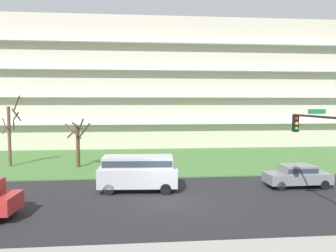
{
  "coord_description": "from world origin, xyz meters",
  "views": [
    {
      "loc": [
        -1.86,
        -18.97,
        5.89
      ],
      "look_at": [
        0.46,
        6.0,
        4.1
      ],
      "focal_mm": 34.74,
      "sensor_mm": 36.0,
      "label": 1
    }
  ],
  "objects_px": {
    "tree_far_left": "(10,132)",
    "tree_left": "(78,141)",
    "traffic_signal_mast": "(328,146)",
    "van_silver_center_right": "(138,170)",
    "sedan_gray_near_left": "(297,175)"
  },
  "relations": [
    {
      "from": "tree_far_left",
      "to": "tree_left",
      "type": "xyz_separation_m",
      "value": [
        6.23,
        -0.98,
        -0.82
      ]
    },
    {
      "from": "tree_far_left",
      "to": "traffic_signal_mast",
      "type": "distance_m",
      "value": 26.32
    },
    {
      "from": "tree_left",
      "to": "van_silver_center_right",
      "type": "relative_size",
      "value": 0.85
    },
    {
      "from": "van_silver_center_right",
      "to": "traffic_signal_mast",
      "type": "xyz_separation_m",
      "value": [
        8.87,
        -7.1,
        2.49
      ]
    },
    {
      "from": "tree_far_left",
      "to": "traffic_signal_mast",
      "type": "xyz_separation_m",
      "value": [
        20.52,
        -16.47,
        0.65
      ]
    },
    {
      "from": "tree_far_left",
      "to": "traffic_signal_mast",
      "type": "height_order",
      "value": "tree_far_left"
    },
    {
      "from": "tree_left",
      "to": "tree_far_left",
      "type": "bearing_deg",
      "value": 171.03
    },
    {
      "from": "tree_left",
      "to": "sedan_gray_near_left",
      "type": "relative_size",
      "value": 1.02
    },
    {
      "from": "tree_left",
      "to": "van_silver_center_right",
      "type": "distance_m",
      "value": 10.03
    },
    {
      "from": "tree_far_left",
      "to": "van_silver_center_right",
      "type": "xyz_separation_m",
      "value": [
        11.64,
        -9.36,
        -1.84
      ]
    },
    {
      "from": "tree_far_left",
      "to": "van_silver_center_right",
      "type": "height_order",
      "value": "tree_far_left"
    },
    {
      "from": "tree_far_left",
      "to": "traffic_signal_mast",
      "type": "relative_size",
      "value": 1.18
    },
    {
      "from": "tree_left",
      "to": "traffic_signal_mast",
      "type": "relative_size",
      "value": 0.8
    },
    {
      "from": "sedan_gray_near_left",
      "to": "traffic_signal_mast",
      "type": "distance_m",
      "value": 8.03
    },
    {
      "from": "traffic_signal_mast",
      "to": "tree_left",
      "type": "bearing_deg",
      "value": 132.71
    }
  ]
}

